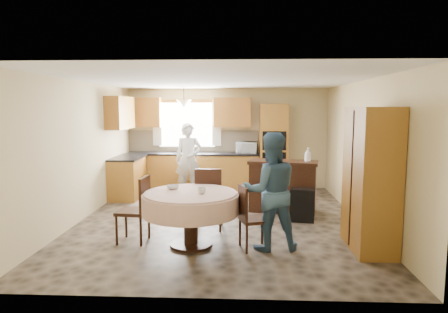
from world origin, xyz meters
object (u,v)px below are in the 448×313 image
cupboard (371,179)px  dining_table (191,204)px  sideboard (283,188)px  person_sink (189,160)px  chair_left (138,206)px  oven_tower (273,147)px  chair_right (250,214)px  chair_back (209,196)px  person_dining (270,191)px

cupboard → dining_table: bearing=-180.0°
sideboard → person_sink: person_sink is taller
dining_table → chair_left: (-0.82, 0.14, -0.07)m
oven_tower → chair_left: oven_tower is taller
sideboard → person_sink: 2.47m
chair_left → chair_right: 1.70m
chair_left → chair_back: bearing=127.3°
oven_tower → person_dining: (-0.35, -4.13, -0.22)m
chair_left → chair_right: chair_left is taller
chair_right → person_sink: 3.76m
chair_back → person_sink: size_ratio=0.63×
chair_right → person_dining: bearing=-99.2°
cupboard → chair_left: size_ratio=2.03×
chair_left → chair_back: size_ratio=0.96×
sideboard → dining_table: 2.56m
dining_table → chair_back: (0.20, 0.78, -0.05)m
sideboard → chair_right: (-0.68, -2.14, 0.04)m
cupboard → person_dining: 1.43m
chair_right → person_sink: bearing=4.8°
oven_tower → chair_back: size_ratio=2.02×
oven_tower → chair_right: (-0.64, -4.16, -0.55)m
chair_back → person_sink: 2.72m
sideboard → cupboard: 2.35m
chair_left → person_dining: (1.97, -0.20, 0.29)m
sideboard → chair_right: bearing=-95.5°
oven_tower → chair_right: 4.25m
oven_tower → cupboard: oven_tower is taller
dining_table → chair_left: 0.83m
person_dining → chair_back: bearing=-49.7°
chair_right → dining_table: bearing=67.1°
sideboard → person_sink: size_ratio=0.79×
sideboard → person_dining: 2.17m
oven_tower → chair_back: bearing=-111.6°
chair_left → oven_tower: bearing=154.7°
chair_right → cupboard: bearing=-103.1°
sideboard → oven_tower: bearing=103.4°
oven_tower → dining_table: (-1.50, -4.06, -0.43)m
chair_right → person_sink: person_sink is taller
cupboard → chair_left: 3.42m
person_dining → sideboard: bearing=-108.8°
dining_table → chair_right: chair_right is taller
chair_left → cupboard: bearing=92.9°
person_dining → cupboard: bearing=174.2°
oven_tower → chair_back: (-1.30, -3.29, -0.48)m
chair_left → chair_back: 1.20m
chair_left → person_dining: size_ratio=0.60×
dining_table → cupboard: bearing=0.0°
person_dining → person_sink: bearing=-72.9°
oven_tower → dining_table: oven_tower is taller
oven_tower → chair_left: bearing=-120.6°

